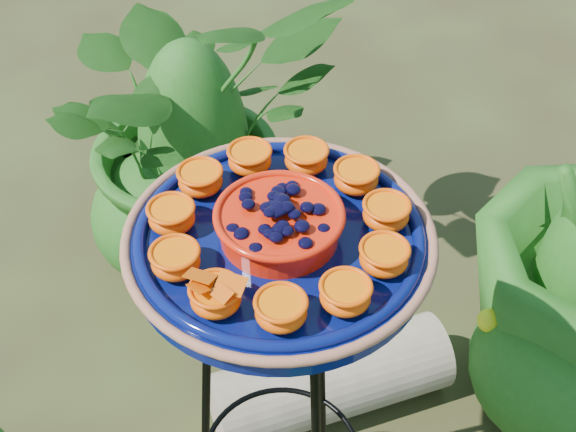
{
  "coord_description": "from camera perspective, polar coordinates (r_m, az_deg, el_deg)",
  "views": [
    {
      "loc": [
        0.3,
        -0.74,
        1.63
      ],
      "look_at": [
        0.04,
        0.01,
        0.88
      ],
      "focal_mm": 50.0,
      "sensor_mm": 36.0,
      "label": 1
    }
  ],
  "objects": [
    {
      "name": "feeder_dish",
      "position": [
        1.1,
        -0.62,
        -1.47
      ],
      "size": [
        0.51,
        0.51,
        0.1
      ],
      "rotation": [
        0.0,
        0.0,
        -0.26
      ],
      "color": "#060F4E",
      "rests_on": "tripod_stand"
    },
    {
      "name": "driftwood_log",
      "position": [
        1.88,
        3.03,
        -11.62
      ],
      "size": [
        0.54,
        0.48,
        0.18
      ],
      "primitive_type": "cylinder",
      "rotation": [
        0.0,
        1.57,
        0.67
      ],
      "color": "tan",
      "rests_on": "ground"
    },
    {
      "name": "shrub_back_left",
      "position": [
        2.07,
        -6.82,
        6.7
      ],
      "size": [
        0.97,
        0.97,
        0.82
      ],
      "primitive_type": "imported",
      "rotation": [
        0.0,
        0.0,
        0.81
      ],
      "color": "#205316",
      "rests_on": "ground"
    },
    {
      "name": "tripod_stand",
      "position": [
        1.38,
        -0.5,
        -12.15
      ],
      "size": [
        0.36,
        0.36,
        0.82
      ],
      "rotation": [
        0.0,
        0.0,
        -0.26
      ],
      "color": "black",
      "rests_on": "ground"
    }
  ]
}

